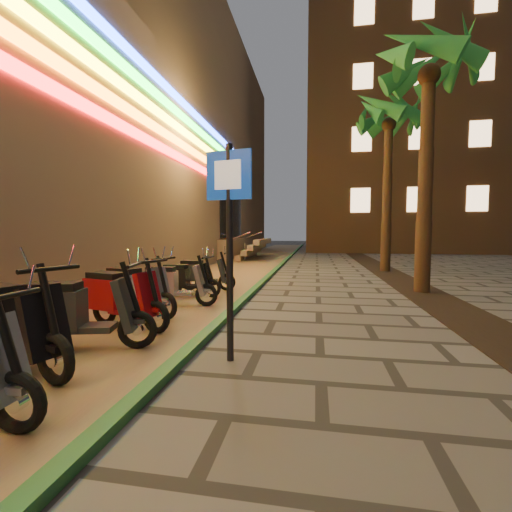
% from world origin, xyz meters
% --- Properties ---
extents(ground, '(120.00, 120.00, 0.00)m').
position_xyz_m(ground, '(0.00, 0.00, 0.00)').
color(ground, '#474442').
rests_on(ground, ground).
extents(parking_strip, '(3.40, 60.00, 0.01)m').
position_xyz_m(parking_strip, '(-2.60, 10.00, 0.01)').
color(parking_strip, '#8C7251').
rests_on(parking_strip, ground).
extents(green_curb, '(0.18, 60.00, 0.10)m').
position_xyz_m(green_curb, '(-0.90, 10.00, 0.05)').
color(green_curb, '#266731').
rests_on(green_curb, ground).
extents(planting_strip, '(1.20, 40.00, 0.02)m').
position_xyz_m(planting_strip, '(3.60, 5.00, 0.01)').
color(planting_strip, black).
rests_on(planting_strip, ground).
extents(apartment_block, '(18.00, 16.06, 25.00)m').
position_xyz_m(apartment_block, '(9.00, 32.00, 12.50)').
color(apartment_block, brown).
rests_on(apartment_block, ground).
extents(palm_c, '(2.97, 3.02, 6.91)m').
position_xyz_m(palm_c, '(3.60, 7.00, 5.73)').
color(palm_c, '#472D19').
rests_on(palm_c, ground).
extents(palm_d, '(2.97, 3.02, 7.16)m').
position_xyz_m(palm_d, '(3.60, 12.00, 5.94)').
color(palm_d, '#472D19').
rests_on(palm_d, ground).
extents(pedestrian_sign, '(0.59, 0.15, 2.71)m').
position_xyz_m(pedestrian_sign, '(-0.30, 1.31, 1.75)').
color(pedestrian_sign, black).
rests_on(pedestrian_sign, ground).
extents(scooter_5, '(1.84, 0.96, 1.30)m').
position_xyz_m(scooter_5, '(-2.79, 0.54, 0.57)').
color(scooter_5, black).
rests_on(scooter_5, ground).
extents(scooter_6, '(1.75, 0.85, 1.23)m').
position_xyz_m(scooter_6, '(-2.49, 1.30, 0.54)').
color(scooter_6, black).
rests_on(scooter_6, ground).
extents(scooter_7, '(1.73, 0.87, 1.22)m').
position_xyz_m(scooter_7, '(-2.55, 2.44, 0.53)').
color(scooter_7, black).
rests_on(scooter_7, ground).
extents(scooter_8, '(1.68, 0.90, 1.20)m').
position_xyz_m(scooter_8, '(-2.74, 3.29, 0.52)').
color(scooter_8, black).
rests_on(scooter_8, ground).
extents(scooter_9, '(1.61, 0.62, 1.13)m').
position_xyz_m(scooter_9, '(-2.36, 4.21, 0.49)').
color(scooter_9, black).
rests_on(scooter_9, ground).
extents(scooter_10, '(1.49, 0.52, 1.06)m').
position_xyz_m(scooter_10, '(-2.50, 5.29, 0.46)').
color(scooter_10, black).
rests_on(scooter_10, ground).
extents(scooter_11, '(1.56, 0.60, 1.09)m').
position_xyz_m(scooter_11, '(-2.40, 6.22, 0.48)').
color(scooter_11, black).
rests_on(scooter_11, ground).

